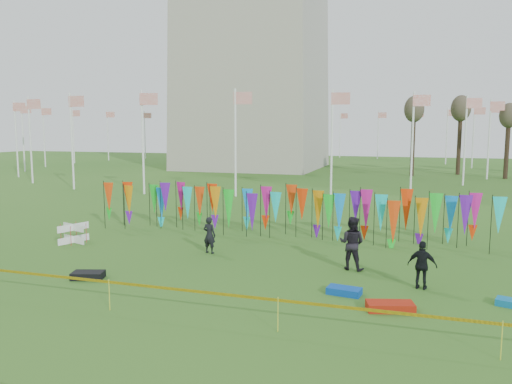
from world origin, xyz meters
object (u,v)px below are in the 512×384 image
(box_kite, at_px, (74,233))
(kite_bag_red, at_px, (390,306))
(person_right, at_px, (422,265))
(kite_bag_black, at_px, (88,275))
(kite_bag_blue, at_px, (344,291))
(person_mid, at_px, (352,243))
(person_left, at_px, (209,235))

(box_kite, relative_size, kite_bag_red, 0.68)
(person_right, bearing_deg, kite_bag_black, 20.85)
(person_right, xyz_separation_m, kite_bag_blue, (-2.27, -1.28, -0.67))
(person_mid, xyz_separation_m, person_right, (2.40, -1.57, -0.19))
(box_kite, height_order, person_right, person_right)
(person_right, bearing_deg, box_kite, 0.94)
(kite_bag_blue, bearing_deg, box_kite, 165.08)
(kite_bag_black, bearing_deg, kite_bag_red, 0.14)
(person_right, bearing_deg, kite_bag_red, 78.31)
(person_right, bearing_deg, person_mid, -24.35)
(box_kite, distance_m, person_left, 6.48)
(person_mid, xyz_separation_m, kite_bag_blue, (0.13, -2.85, -0.86))
(kite_bag_black, bearing_deg, kite_bag_blue, 6.85)
(kite_bag_red, bearing_deg, person_right, 69.49)
(box_kite, bearing_deg, kite_bag_red, -17.29)
(kite_bag_blue, bearing_deg, person_left, 149.67)
(person_mid, bearing_deg, kite_bag_blue, 103.84)
(kite_bag_blue, bearing_deg, kite_bag_black, -173.15)
(person_left, xyz_separation_m, kite_bag_red, (7.38, -4.49, -0.64))
(person_right, xyz_separation_m, kite_bag_red, (-0.85, -2.28, -0.66))
(box_kite, relative_size, person_left, 0.58)
(person_left, bearing_deg, person_right, 173.89)
(box_kite, relative_size, person_right, 0.57)
(person_right, height_order, kite_bag_black, person_right)
(person_mid, xyz_separation_m, kite_bag_red, (1.55, -3.85, -0.85))
(kite_bag_red, bearing_deg, person_left, 148.70)
(person_left, height_order, person_mid, person_mid)
(person_left, relative_size, person_mid, 0.78)
(kite_bag_blue, distance_m, kite_bag_red, 1.74)
(person_left, bearing_deg, kite_bag_blue, 158.61)
(person_mid, bearing_deg, person_left, 4.90)
(person_left, height_order, kite_bag_black, person_left)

